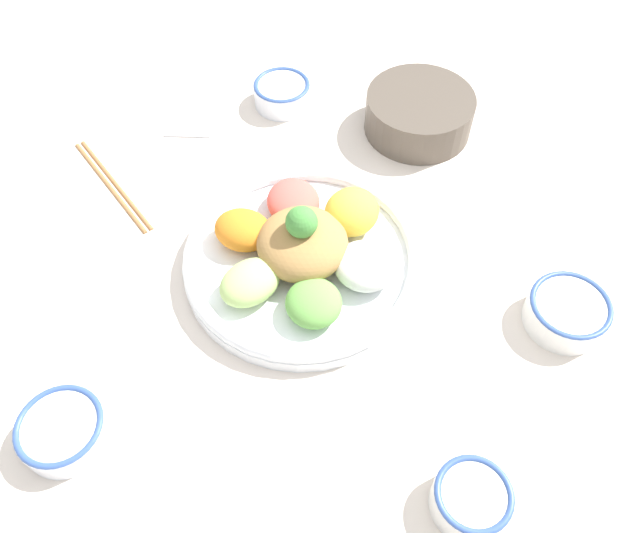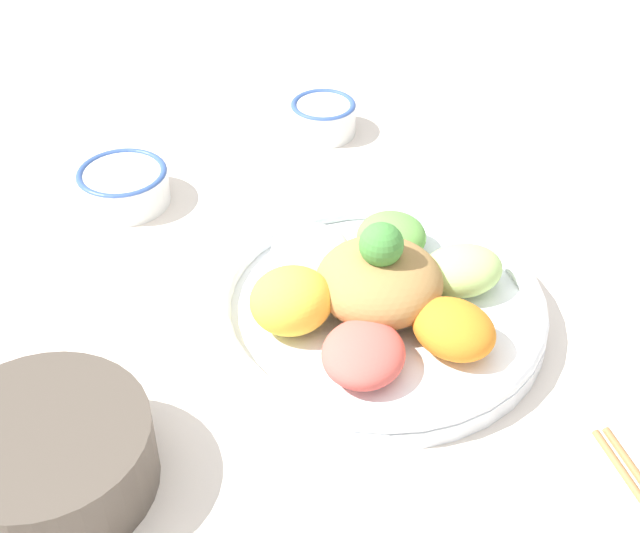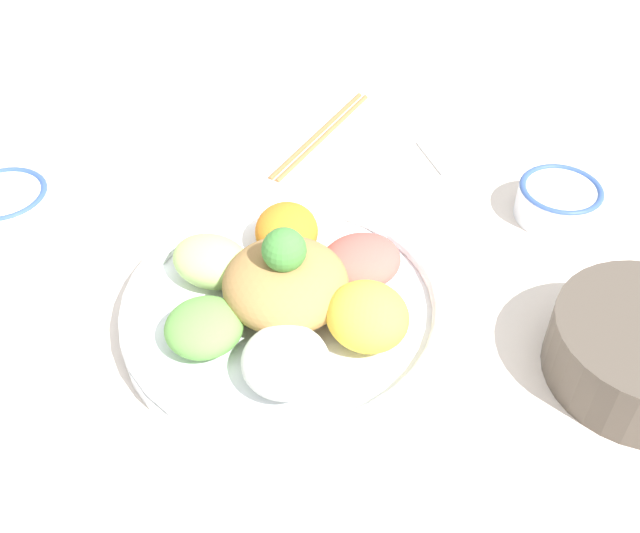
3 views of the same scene
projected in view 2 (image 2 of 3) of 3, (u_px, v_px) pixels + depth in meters
The scene contains 5 objects.
ground_plane at pixel (373, 324), 0.87m from camera, with size 2.40×2.40×0.00m, color silver.
salad_platter at pixel (376, 299), 0.86m from camera, with size 0.33×0.33×0.12m.
sauce_bowl_red at pixel (323, 116), 1.15m from camera, with size 0.08×0.08×0.04m.
rice_bowl_plain at pixel (124, 185), 1.02m from camera, with size 0.10×0.10×0.04m.
side_serving_bowl at pixel (45, 453), 0.70m from camera, with size 0.17×0.17×0.06m.
Camera 2 is at (0.42, -0.49, 0.59)m, focal length 50.00 mm.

